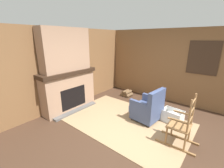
% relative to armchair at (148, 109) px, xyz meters
% --- Properties ---
extents(ground_plane, '(14.00, 14.00, 0.00)m').
position_rel_armchair_xyz_m(ground_plane, '(0.17, -0.91, -0.34)').
color(ground_plane, '#3D281C').
extents(wood_panel_wall_left, '(0.06, 5.85, 2.48)m').
position_rel_armchair_xyz_m(wood_panel_wall_left, '(-2.49, -0.91, 0.90)').
color(wood_panel_wall_left, brown).
rests_on(wood_panel_wall_left, ground).
extents(wood_panel_wall_back, '(5.85, 0.09, 2.48)m').
position_rel_armchair_xyz_m(wood_panel_wall_back, '(0.19, 1.75, 0.91)').
color(wood_panel_wall_back, brown).
rests_on(wood_panel_wall_back, ground).
extents(fireplace_hearth, '(0.67, 1.76, 1.24)m').
position_rel_armchair_xyz_m(fireplace_hearth, '(-2.22, -0.91, 0.28)').
color(fireplace_hearth, '#9E7A60').
rests_on(fireplace_hearth, ground).
extents(chimney_breast, '(0.40, 1.46, 1.21)m').
position_rel_armchair_xyz_m(chimney_breast, '(-2.23, -0.91, 1.51)').
color(chimney_breast, '#9E7A60').
rests_on(chimney_breast, fireplace_hearth).
extents(area_rug, '(3.27, 2.14, 0.01)m').
position_rel_armchair_xyz_m(area_rug, '(-0.46, -0.43, -0.34)').
color(area_rug, '#997A56').
rests_on(area_rug, ground).
extents(armchair, '(0.74, 0.76, 0.92)m').
position_rel_armchair_xyz_m(armchair, '(0.00, 0.00, 0.00)').
color(armchair, '#3D4C75').
rests_on(armchair, ground).
extents(rocking_chair, '(0.81, 0.46, 1.13)m').
position_rel_armchair_xyz_m(rocking_chair, '(0.97, -0.46, 0.05)').
color(rocking_chair, olive).
rests_on(rocking_chair, ground).
extents(firewood_stack, '(0.38, 0.38, 0.22)m').
position_rel_armchair_xyz_m(firewood_stack, '(-1.45, 1.15, -0.24)').
color(firewood_stack, brown).
rests_on(firewood_stack, ground).
extents(laundry_basket, '(0.55, 0.42, 0.34)m').
position_rel_armchair_xyz_m(laundry_basket, '(0.55, 0.34, -0.17)').
color(laundry_basket, white).
rests_on(laundry_basket, ground).
extents(oil_lamp_vase, '(0.13, 0.13, 0.24)m').
position_rel_armchair_xyz_m(oil_lamp_vase, '(-2.27, -1.41, 0.98)').
color(oil_lamp_vase, '#B24C42').
rests_on(oil_lamp_vase, fireplace_hearth).
extents(storage_case, '(0.17, 0.23, 0.14)m').
position_rel_armchair_xyz_m(storage_case, '(-2.27, -0.18, 0.97)').
color(storage_case, brown).
rests_on(storage_case, fireplace_hearth).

